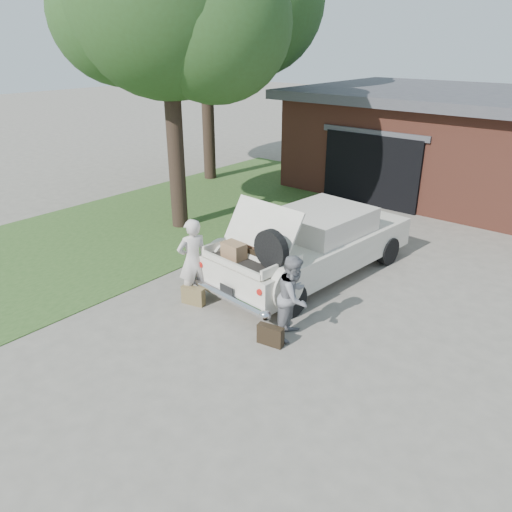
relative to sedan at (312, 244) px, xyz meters
The scene contains 9 objects.
ground 2.62m from the sedan, 90.03° to the right, with size 90.00×90.00×0.00m, color gray.
grass_strip 5.57m from the sedan, behind, with size 6.00×16.00×0.02m, color #2D4C1E.
house 9.07m from the sedan, 83.76° to the left, with size 12.80×7.80×3.30m.
tree_left 6.66m from the sedan, behind, with size 5.66×4.92×8.31m.
sedan is the anchor object (origin of this frame).
woman_left 2.70m from the sedan, 115.87° to the right, with size 0.62×0.41×1.71m, color beige.
woman_right 2.52m from the sedan, 63.30° to the right, with size 0.74×0.58×1.53m, color gray.
suitcase_left 2.86m from the sedan, 111.93° to the right, with size 0.48×0.15×0.37m, color olive.
suitcase_right 2.98m from the sedan, 69.65° to the right, with size 0.47×0.15×0.36m, color black.
Camera 1 is at (5.48, -6.00, 4.84)m, focal length 35.00 mm.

